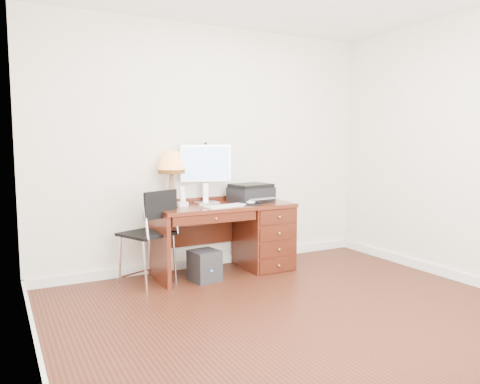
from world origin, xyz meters
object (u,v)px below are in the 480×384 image
leg_lamp (171,166)px  desk (249,232)px  monitor (205,166)px  equipment_box (204,266)px  printer (251,193)px  phone (183,200)px  chair (149,228)px

leg_lamp → desk: bearing=-11.0°
monitor → equipment_box: monitor is taller
printer → phone: size_ratio=2.42×
monitor → chair: (-0.72, -0.26, -0.57)m
printer → phone: (-0.83, -0.01, -0.04)m
leg_lamp → printer: bearing=-5.3°
printer → chair: (-1.24, -0.15, -0.27)m
equipment_box → chair: bearing=157.3°
desk → chair: size_ratio=1.57×
desk → equipment_box: bearing=-163.0°
phone → equipment_box: phone is taller
phone → leg_lamp: bearing=136.8°
desk → monitor: (-0.45, 0.19, 0.74)m
chair → equipment_box: 0.69m
leg_lamp → equipment_box: 1.10m
printer → leg_lamp: (-0.91, 0.08, 0.33)m
chair → leg_lamp: bearing=11.5°
desk → equipment_box: desk is taller
desk → printer: bearing=51.7°
desk → phone: 0.86m
monitor → phone: monitor is taller
desk → chair: bearing=-176.8°
leg_lamp → equipment_box: leg_lamp is taller
desk → leg_lamp: bearing=169.0°
leg_lamp → equipment_box: bearing=-59.4°
desk → printer: (0.06, 0.08, 0.44)m
printer → equipment_box: (-0.70, -0.27, -0.69)m
desk → equipment_box: (-0.64, -0.19, -0.25)m
leg_lamp → monitor: bearing=3.9°
desk → monitor: bearing=156.9°
phone → monitor: bearing=24.3°
desk → monitor: size_ratio=2.34×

